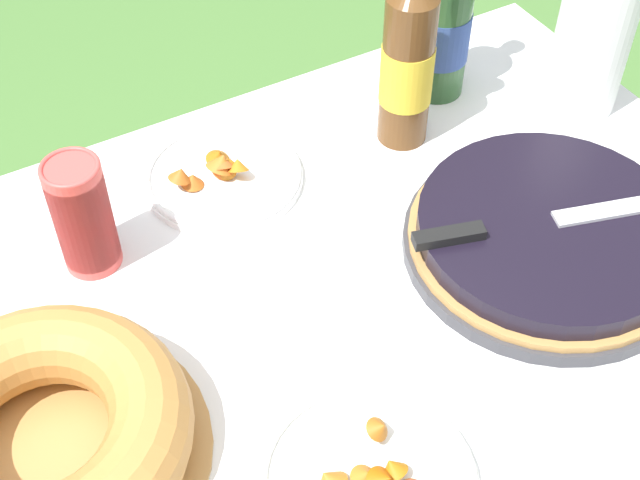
{
  "coord_description": "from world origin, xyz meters",
  "views": [
    {
      "loc": [
        -0.2,
        -0.54,
        1.58
      ],
      "look_at": [
        0.16,
        0.11,
        0.78
      ],
      "focal_mm": 50.0,
      "sensor_mm": 36.0,
      "label": 1
    }
  ],
  "objects_px": {
    "cider_bottle_green": "(443,22)",
    "snack_plate_left": "(369,480)",
    "bundt_cake": "(42,435)",
    "berry_tart": "(550,238)",
    "cup_stack": "(83,216)",
    "snack_plate_right": "(222,174)",
    "cider_bottle_amber": "(408,60)",
    "serving_knife": "(533,222)",
    "paper_towel_roll": "(596,28)"
  },
  "relations": [
    {
      "from": "cider_bottle_green",
      "to": "snack_plate_left",
      "type": "height_order",
      "value": "cider_bottle_green"
    },
    {
      "from": "cider_bottle_green",
      "to": "bundt_cake",
      "type": "bearing_deg",
      "value": -155.3
    },
    {
      "from": "berry_tart",
      "to": "snack_plate_left",
      "type": "relative_size",
      "value": 1.6
    },
    {
      "from": "cup_stack",
      "to": "snack_plate_right",
      "type": "relative_size",
      "value": 0.73
    },
    {
      "from": "berry_tart",
      "to": "cider_bottle_green",
      "type": "bearing_deg",
      "value": 78.61
    },
    {
      "from": "cider_bottle_amber",
      "to": "bundt_cake",
      "type": "bearing_deg",
      "value": -156.81
    },
    {
      "from": "cup_stack",
      "to": "cider_bottle_green",
      "type": "distance_m",
      "value": 0.59
    },
    {
      "from": "bundt_cake",
      "to": "cup_stack",
      "type": "height_order",
      "value": "cup_stack"
    },
    {
      "from": "cider_bottle_green",
      "to": "snack_plate_left",
      "type": "bearing_deg",
      "value": -130.24
    },
    {
      "from": "cider_bottle_green",
      "to": "cider_bottle_amber",
      "type": "bearing_deg",
      "value": -147.34
    },
    {
      "from": "berry_tart",
      "to": "bundt_cake",
      "type": "relative_size",
      "value": 1.07
    },
    {
      "from": "berry_tart",
      "to": "cider_bottle_amber",
      "type": "xyz_separation_m",
      "value": [
        -0.04,
        0.29,
        0.11
      ]
    },
    {
      "from": "cup_stack",
      "to": "cider_bottle_amber",
      "type": "xyz_separation_m",
      "value": [
        0.48,
        0.01,
        0.05
      ]
    },
    {
      "from": "cup_stack",
      "to": "paper_towel_roll",
      "type": "relative_size",
      "value": 0.61
    },
    {
      "from": "cider_bottle_green",
      "to": "snack_plate_left",
      "type": "xyz_separation_m",
      "value": [
        -0.45,
        -0.53,
        -0.11
      ]
    },
    {
      "from": "berry_tart",
      "to": "snack_plate_left",
      "type": "bearing_deg",
      "value": -155.82
    },
    {
      "from": "berry_tart",
      "to": "cider_bottle_green",
      "type": "xyz_separation_m",
      "value": [
        0.07,
        0.36,
        0.09
      ]
    },
    {
      "from": "snack_plate_left",
      "to": "cider_bottle_amber",
      "type": "bearing_deg",
      "value": 53.56
    },
    {
      "from": "cider_bottle_amber",
      "to": "snack_plate_right",
      "type": "xyz_separation_m",
      "value": [
        -0.27,
        0.04,
        -0.12
      ]
    },
    {
      "from": "cider_bottle_green",
      "to": "cider_bottle_amber",
      "type": "height_order",
      "value": "cider_bottle_amber"
    },
    {
      "from": "cup_stack",
      "to": "cider_bottle_green",
      "type": "bearing_deg",
      "value": 8.1
    },
    {
      "from": "bundt_cake",
      "to": "serving_knife",
      "type": "bearing_deg",
      "value": -1.61
    },
    {
      "from": "cup_stack",
      "to": "bundt_cake",
      "type": "bearing_deg",
      "value": -118.73
    },
    {
      "from": "cider_bottle_green",
      "to": "snack_plate_left",
      "type": "distance_m",
      "value": 0.7
    },
    {
      "from": "snack_plate_left",
      "to": "paper_towel_roll",
      "type": "bearing_deg",
      "value": 32.46
    },
    {
      "from": "bundt_cake",
      "to": "snack_plate_right",
      "type": "xyz_separation_m",
      "value": [
        0.34,
        0.3,
        -0.03
      ]
    },
    {
      "from": "bundt_cake",
      "to": "cider_bottle_green",
      "type": "xyz_separation_m",
      "value": [
        0.72,
        0.33,
        0.07
      ]
    },
    {
      "from": "cider_bottle_green",
      "to": "paper_towel_roll",
      "type": "distance_m",
      "value": 0.22
    },
    {
      "from": "bundt_cake",
      "to": "paper_towel_roll",
      "type": "height_order",
      "value": "paper_towel_roll"
    },
    {
      "from": "cup_stack",
      "to": "cider_bottle_green",
      "type": "xyz_separation_m",
      "value": [
        0.59,
        0.08,
        0.04
      ]
    },
    {
      "from": "bundt_cake",
      "to": "cup_stack",
      "type": "relative_size",
      "value": 2.12
    },
    {
      "from": "serving_knife",
      "to": "snack_plate_left",
      "type": "height_order",
      "value": "serving_knife"
    },
    {
      "from": "cider_bottle_green",
      "to": "snack_plate_right",
      "type": "bearing_deg",
      "value": -175.67
    },
    {
      "from": "snack_plate_left",
      "to": "cider_bottle_green",
      "type": "bearing_deg",
      "value": 49.76
    },
    {
      "from": "serving_knife",
      "to": "snack_plate_left",
      "type": "bearing_deg",
      "value": -136.75
    },
    {
      "from": "cider_bottle_amber",
      "to": "snack_plate_left",
      "type": "xyz_separation_m",
      "value": [
        -0.34,
        -0.46,
        -0.12
      ]
    },
    {
      "from": "berry_tart",
      "to": "cup_stack",
      "type": "bearing_deg",
      "value": 151.88
    },
    {
      "from": "cup_stack",
      "to": "snack_plate_right",
      "type": "bearing_deg",
      "value": 14.8
    },
    {
      "from": "cider_bottle_green",
      "to": "snack_plate_left",
      "type": "relative_size",
      "value": 1.39
    },
    {
      "from": "berry_tart",
      "to": "cider_bottle_amber",
      "type": "distance_m",
      "value": 0.31
    },
    {
      "from": "snack_plate_left",
      "to": "berry_tart",
      "type": "bearing_deg",
      "value": 24.18
    },
    {
      "from": "bundt_cake",
      "to": "snack_plate_left",
      "type": "xyz_separation_m",
      "value": [
        0.28,
        -0.19,
        -0.04
      ]
    },
    {
      "from": "serving_knife",
      "to": "berry_tart",
      "type": "bearing_deg",
      "value": 0.0
    },
    {
      "from": "berry_tart",
      "to": "cup_stack",
      "type": "distance_m",
      "value": 0.59
    },
    {
      "from": "serving_knife",
      "to": "cider_bottle_green",
      "type": "distance_m",
      "value": 0.37
    },
    {
      "from": "berry_tart",
      "to": "snack_plate_left",
      "type": "distance_m",
      "value": 0.41
    },
    {
      "from": "berry_tart",
      "to": "bundt_cake",
      "type": "bearing_deg",
      "value": 177.74
    },
    {
      "from": "bundt_cake",
      "to": "snack_plate_right",
      "type": "bearing_deg",
      "value": 41.47
    },
    {
      "from": "cider_bottle_green",
      "to": "snack_plate_right",
      "type": "xyz_separation_m",
      "value": [
        -0.38,
        -0.03,
        -0.11
      ]
    },
    {
      "from": "berry_tart",
      "to": "snack_plate_right",
      "type": "bearing_deg",
      "value": 132.96
    }
  ]
}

